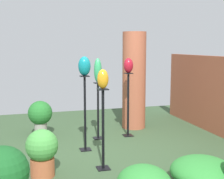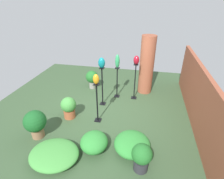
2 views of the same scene
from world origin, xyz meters
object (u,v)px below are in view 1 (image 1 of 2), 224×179
(pedestal_ruby, at_px, (128,107))
(art_vase_jade, at_px, (98,70))
(potted_plant_walkway_edge, at_px, (3,176))
(pedestal_amber, at_px, (103,133))
(art_vase_teal, at_px, (84,66))
(potted_plant_near_pillar, at_px, (40,115))
(brick_pillar, at_px, (134,80))
(art_vase_ruby, at_px, (128,65))
(art_vase_amber, at_px, (103,79))
(pedestal_jade, at_px, (98,113))
(pedestal_teal, at_px, (85,116))
(potted_plant_front_right, at_px, (42,151))

(pedestal_ruby, height_order, art_vase_jade, art_vase_jade)
(pedestal_ruby, distance_m, potted_plant_walkway_edge, 3.57)
(art_vase_jade, xyz_separation_m, potted_plant_walkway_edge, (2.63, -1.74, -0.95))
(pedestal_amber, height_order, art_vase_jade, art_vase_jade)
(art_vase_teal, distance_m, potted_plant_near_pillar, 1.74)
(art_vase_teal, xyz_separation_m, potted_plant_near_pillar, (-1.13, -0.74, -1.10))
(brick_pillar, distance_m, pedestal_ruby, 0.89)
(art_vase_ruby, height_order, potted_plant_near_pillar, art_vase_ruby)
(art_vase_amber, bearing_deg, pedestal_amber, 0.00)
(pedestal_amber, height_order, potted_plant_walkway_edge, pedestal_amber)
(pedestal_jade, distance_m, art_vase_jade, 0.89)
(pedestal_teal, bearing_deg, art_vase_teal, -90.00)
(art_vase_amber, bearing_deg, brick_pillar, 149.22)
(potted_plant_walkway_edge, bearing_deg, art_vase_amber, 125.63)
(art_vase_jade, height_order, potted_plant_near_pillar, art_vase_jade)
(potted_plant_near_pillar, xyz_separation_m, potted_plant_walkway_edge, (3.12, -0.60, 0.01))
(brick_pillar, bearing_deg, potted_plant_near_pillar, -85.82)
(pedestal_jade, distance_m, art_vase_amber, 1.86)
(pedestal_teal, xyz_separation_m, pedestal_jade, (-0.64, 0.40, -0.10))
(art_vase_teal, xyz_separation_m, art_vase_jade, (-0.64, 0.40, -0.14))
(brick_pillar, xyz_separation_m, pedestal_ruby, (0.64, -0.37, -0.50))
(pedestal_jade, bearing_deg, art_vase_teal, -32.13)
(art_vase_jade, bearing_deg, art_vase_ruby, 90.65)
(art_vase_ruby, distance_m, art_vase_jade, 0.67)
(pedestal_ruby, bearing_deg, potted_plant_front_right, -49.50)
(pedestal_teal, height_order, pedestal_jade, pedestal_teal)
(art_vase_amber, distance_m, potted_plant_near_pillar, 2.45)
(art_vase_ruby, relative_size, art_vase_jade, 0.63)
(pedestal_teal, height_order, potted_plant_walkway_edge, pedestal_teal)
(art_vase_ruby, bearing_deg, potted_plant_walkway_edge, -42.37)
(art_vase_amber, bearing_deg, potted_plant_near_pillar, -158.24)
(art_vase_ruby, bearing_deg, potted_plant_front_right, -49.50)
(pedestal_jade, xyz_separation_m, art_vase_amber, (1.60, -0.31, 0.89))
(pedestal_jade, height_order, art_vase_teal, art_vase_teal)
(art_vase_teal, bearing_deg, potted_plant_near_pillar, -146.64)
(potted_plant_near_pillar, bearing_deg, art_vase_amber, 21.76)
(art_vase_teal, height_order, art_vase_jade, art_vase_teal)
(art_vase_ruby, relative_size, art_vase_teal, 0.90)
(brick_pillar, relative_size, art_vase_ruby, 7.18)
(brick_pillar, height_order, pedestal_ruby, brick_pillar)
(art_vase_ruby, bearing_deg, pedestal_teal, -58.60)
(art_vase_ruby, xyz_separation_m, potted_plant_walkway_edge, (2.64, -2.40, -1.04))
(pedestal_jade, relative_size, art_vase_jade, 2.37)
(potted_plant_front_right, height_order, potted_plant_walkway_edge, potted_plant_walkway_edge)
(art_vase_ruby, relative_size, potted_plant_front_right, 0.44)
(pedestal_jade, relative_size, art_vase_ruby, 3.77)
(pedestal_amber, bearing_deg, potted_plant_walkway_edge, -54.37)
(pedestal_teal, relative_size, potted_plant_walkway_edge, 1.69)
(potted_plant_near_pillar, bearing_deg, potted_plant_front_right, -2.77)
(pedestal_ruby, relative_size, pedestal_amber, 1.07)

